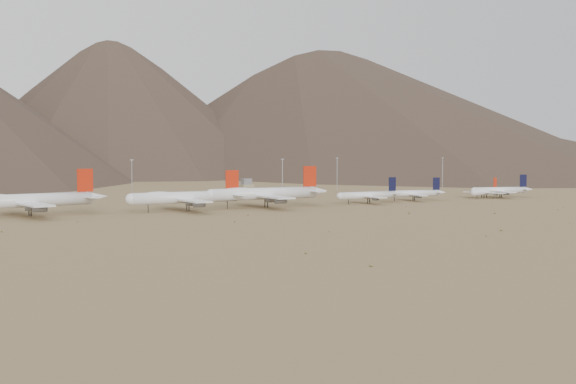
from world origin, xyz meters
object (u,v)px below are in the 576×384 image
widebody_west (28,200)px  control_tower (246,188)px  narrowbody_a (369,195)px  narrowbody_b (414,193)px  widebody_centre (186,197)px  widebody_east (265,193)px

widebody_west → control_tower: size_ratio=6.22×
narrowbody_a → narrowbody_b: narrowbody_a is taller
widebody_west → narrowbody_b: (228.67, -3.47, -3.04)m
widebody_centre → narrowbody_b: size_ratio=1.62×
narrowbody_b → widebody_east: bearing=-168.8°
widebody_east → control_tower: size_ratio=6.31×
widebody_west → narrowbody_a: 191.22m
narrowbody_a → narrowbody_b: bearing=8.8°
narrowbody_a → widebody_centre: bearing=179.4°
widebody_east → narrowbody_a: size_ratio=1.63×
widebody_east → control_tower: (32.91, 93.94, -2.44)m
widebody_centre → widebody_east: widebody_east is taller
narrowbody_a → control_tower: size_ratio=3.86×
widebody_west → narrowbody_b: widebody_west is taller
widebody_east → widebody_centre: bearing=-179.3°
control_tower → narrowbody_a: bearing=-70.2°
narrowbody_a → narrowbody_b: (37.68, 5.43, -0.31)m
widebody_west → control_tower: 179.19m
narrowbody_a → control_tower: 102.96m
widebody_centre → control_tower: bearing=48.2°
widebody_west → control_tower: bearing=20.4°
widebody_west → narrowbody_a: bearing=-11.7°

